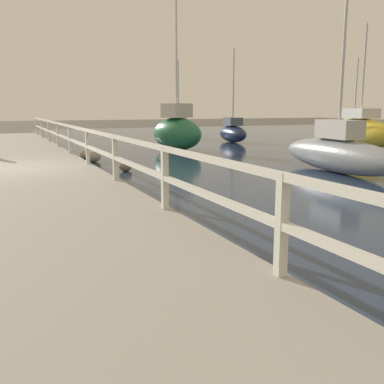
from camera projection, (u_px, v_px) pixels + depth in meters
The scene contains 12 objects.
ground_plane at pixel (5, 181), 12.32m from camera, with size 120.00×120.00×0.00m, color #4C473D.
dock_walkway at pixel (5, 174), 12.29m from camera, with size 4.76×36.00×0.35m.
railing at pixel (87, 140), 13.03m from camera, with size 0.10×32.50×1.02m.
boulder_near_dock at pixel (85, 155), 17.59m from camera, with size 0.41×0.37×0.31m.
boulder_far_strip at pixel (93, 157), 16.48m from camera, with size 0.55×0.49×0.41m.
boulder_downstream at pixel (126, 167), 14.10m from camera, with size 0.40×0.36×0.30m.
sailboat_green at pixel (177, 131), 21.02m from camera, with size 2.34×3.34×8.04m.
sailboat_navy at pixel (233, 132), 25.94m from camera, with size 1.61×3.55×5.24m.
sailboat_black at pixel (179, 129), 30.42m from camera, with size 2.90×5.67×5.04m.
sailboat_yellow at pixel (360, 132), 21.45m from camera, with size 1.92×4.54×5.78m.
sailboat_gray at pixel (338, 152), 13.76m from camera, with size 1.47×5.57×7.67m.
sailboat_teal at pixel (354, 128), 29.53m from camera, with size 1.87×3.52×5.11m.
Camera 1 is at (-0.20, -13.21, 1.98)m, focal length 42.00 mm.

